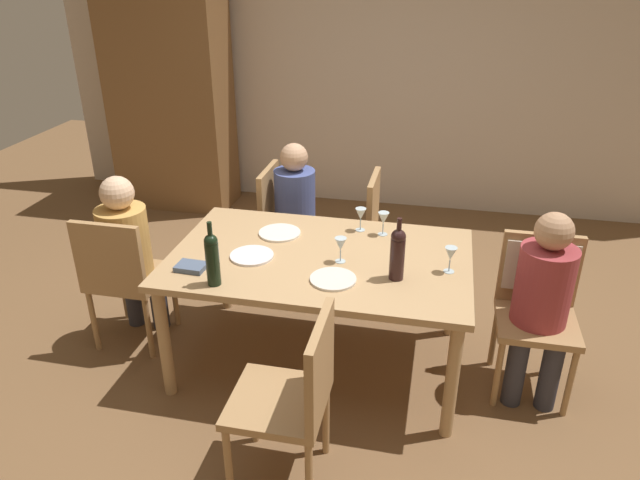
# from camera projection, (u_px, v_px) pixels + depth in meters

# --- Properties ---
(ground_plane) EXTENTS (10.00, 10.00, 0.00)m
(ground_plane) POSITION_uv_depth(u_px,v_px,m) (320.00, 360.00, 3.74)
(ground_plane) COLOR brown
(rear_room_partition) EXTENTS (6.40, 0.12, 2.70)m
(rear_room_partition) POSITION_uv_depth(u_px,v_px,m) (381.00, 67.00, 5.56)
(rear_room_partition) COLOR beige
(rear_room_partition) RESTS_ON ground_plane
(armoire_cabinet) EXTENTS (1.18, 0.62, 2.18)m
(armoire_cabinet) POSITION_uv_depth(u_px,v_px,m) (170.00, 95.00, 5.65)
(armoire_cabinet) COLOR brown
(armoire_cabinet) RESTS_ON ground_plane
(dining_table) EXTENTS (1.73, 1.09, 0.75)m
(dining_table) POSITION_uv_depth(u_px,v_px,m) (320.00, 267.00, 3.45)
(dining_table) COLOR tan
(dining_table) RESTS_ON ground_plane
(chair_left_end) EXTENTS (0.44, 0.44, 0.92)m
(chair_left_end) POSITION_uv_depth(u_px,v_px,m) (122.00, 273.00, 3.67)
(chair_left_end) COLOR #A87F51
(chair_left_end) RESTS_ON ground_plane
(chair_right_end) EXTENTS (0.44, 0.46, 0.92)m
(chair_right_end) POSITION_uv_depth(u_px,v_px,m) (538.00, 291.00, 3.35)
(chair_right_end) COLOR #A87F51
(chair_right_end) RESTS_ON ground_plane
(chair_far_left) EXTENTS (0.44, 0.44, 0.92)m
(chair_far_left) POSITION_uv_depth(u_px,v_px,m) (284.00, 219.00, 4.41)
(chair_far_left) COLOR #A87F51
(chair_far_left) RESTS_ON ground_plane
(chair_near) EXTENTS (0.44, 0.44, 0.92)m
(chair_near) POSITION_uv_depth(u_px,v_px,m) (296.00, 392.00, 2.68)
(chair_near) COLOR #A87F51
(chair_near) RESTS_ON ground_plane
(chair_far_right) EXTENTS (0.44, 0.44, 0.92)m
(chair_far_right) POSITION_uv_depth(u_px,v_px,m) (388.00, 228.00, 4.26)
(chair_far_right) COLOR #A87F51
(chair_far_right) RESTS_ON ground_plane
(person_woman_host) EXTENTS (0.31, 0.35, 1.14)m
(person_woman_host) POSITION_uv_depth(u_px,v_px,m) (128.00, 247.00, 3.71)
(person_woman_host) COLOR #33333D
(person_woman_host) RESTS_ON ground_plane
(person_man_bearded) EXTENTS (0.30, 0.35, 1.13)m
(person_man_bearded) POSITION_uv_depth(u_px,v_px,m) (543.00, 296.00, 3.20)
(person_man_bearded) COLOR #33333D
(person_man_bearded) RESTS_ON ground_plane
(person_man_guest) EXTENTS (0.35, 0.30, 1.12)m
(person_man_guest) POSITION_uv_depth(u_px,v_px,m) (298.00, 206.00, 4.34)
(person_man_guest) COLOR #33333D
(person_man_guest) RESTS_ON ground_plane
(wine_bottle_tall_green) EXTENTS (0.07, 0.07, 0.36)m
(wine_bottle_tall_green) POSITION_uv_depth(u_px,v_px,m) (212.00, 258.00, 3.05)
(wine_bottle_tall_green) COLOR black
(wine_bottle_tall_green) RESTS_ON dining_table
(wine_bottle_dark_red) EXTENTS (0.08, 0.08, 0.35)m
(wine_bottle_dark_red) POSITION_uv_depth(u_px,v_px,m) (397.00, 253.00, 3.11)
(wine_bottle_dark_red) COLOR black
(wine_bottle_dark_red) RESTS_ON dining_table
(wine_glass_near_left) EXTENTS (0.07, 0.07, 0.15)m
(wine_glass_near_left) POSITION_uv_depth(u_px,v_px,m) (361.00, 215.00, 3.68)
(wine_glass_near_left) COLOR silver
(wine_glass_near_left) RESTS_ON dining_table
(wine_glass_centre) EXTENTS (0.07, 0.07, 0.15)m
(wine_glass_centre) POSITION_uv_depth(u_px,v_px,m) (341.00, 245.00, 3.30)
(wine_glass_centre) COLOR silver
(wine_glass_centre) RESTS_ON dining_table
(wine_glass_near_right) EXTENTS (0.07, 0.07, 0.15)m
(wine_glass_near_right) POSITION_uv_depth(u_px,v_px,m) (451.00, 255.00, 3.19)
(wine_glass_near_right) COLOR silver
(wine_glass_near_right) RESTS_ON dining_table
(wine_glass_far) EXTENTS (0.07, 0.07, 0.15)m
(wine_glass_far) POSITION_uv_depth(u_px,v_px,m) (383.00, 219.00, 3.62)
(wine_glass_far) COLOR silver
(wine_glass_far) RESTS_ON dining_table
(dinner_plate_host) EXTENTS (0.25, 0.25, 0.01)m
(dinner_plate_host) POSITION_uv_depth(u_px,v_px,m) (252.00, 256.00, 3.40)
(dinner_plate_host) COLOR white
(dinner_plate_host) RESTS_ON dining_table
(dinner_plate_guest_left) EXTENTS (0.25, 0.25, 0.01)m
(dinner_plate_guest_left) POSITION_uv_depth(u_px,v_px,m) (333.00, 279.00, 3.15)
(dinner_plate_guest_left) COLOR silver
(dinner_plate_guest_left) RESTS_ON dining_table
(dinner_plate_guest_right) EXTENTS (0.26, 0.26, 0.01)m
(dinner_plate_guest_right) POSITION_uv_depth(u_px,v_px,m) (280.00, 233.00, 3.67)
(dinner_plate_guest_right) COLOR white
(dinner_plate_guest_right) RESTS_ON dining_table
(folded_napkin) EXTENTS (0.17, 0.13, 0.03)m
(folded_napkin) POSITION_uv_depth(u_px,v_px,m) (191.00, 267.00, 3.26)
(folded_napkin) COLOR #4C5B75
(folded_napkin) RESTS_ON dining_table
(handbag) EXTENTS (0.17, 0.30, 0.22)m
(handbag) POSITION_uv_depth(u_px,v_px,m) (444.00, 285.00, 4.37)
(handbag) COLOR brown
(handbag) RESTS_ON ground_plane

